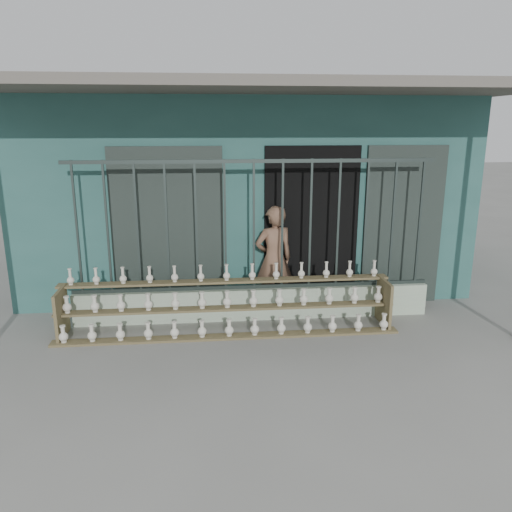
{
  "coord_description": "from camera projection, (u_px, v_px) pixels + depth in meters",
  "views": [
    {
      "loc": [
        -0.62,
        -5.36,
        2.69
      ],
      "look_at": [
        0.0,
        1.0,
        1.0
      ],
      "focal_mm": 35.0,
      "sensor_mm": 36.0,
      "label": 1
    }
  ],
  "objects": [
    {
      "name": "elderly_woman",
      "position": [
        274.0,
        259.0,
        7.27
      ],
      "size": [
        0.65,
        0.51,
        1.57
      ],
      "primitive_type": "imported",
      "rotation": [
        0.0,
        0.0,
        3.39
      ],
      "color": "brown",
      "rests_on": "ground"
    },
    {
      "name": "security_fence",
      "position": [
        254.0,
        226.0,
        6.81
      ],
      "size": [
        5.0,
        0.04,
        1.8
      ],
      "color": "#283330",
      "rests_on": "parapet_wall"
    },
    {
      "name": "workshop_building",
      "position": [
        240.0,
        182.0,
        9.56
      ],
      "size": [
        7.4,
        6.6,
        3.21
      ],
      "color": "#285450",
      "rests_on": "ground"
    },
    {
      "name": "parapet_wall",
      "position": [
        254.0,
        303.0,
        7.1
      ],
      "size": [
        5.0,
        0.2,
        0.45
      ],
      "primitive_type": "cube",
      "color": "#A6BAA0",
      "rests_on": "ground"
    },
    {
      "name": "ground",
      "position": [
        264.0,
        359.0,
        5.9
      ],
      "size": [
        60.0,
        60.0,
        0.0
      ],
      "primitive_type": "plane",
      "color": "slate"
    },
    {
      "name": "shelf_rack",
      "position": [
        228.0,
        305.0,
        6.62
      ],
      "size": [
        4.5,
        0.68,
        0.85
      ],
      "color": "brown",
      "rests_on": "ground"
    }
  ]
}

